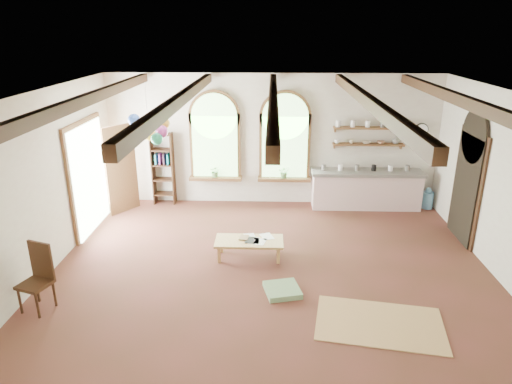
{
  "coord_description": "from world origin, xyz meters",
  "views": [
    {
      "loc": [
        -0.01,
        -7.39,
        4.19
      ],
      "look_at": [
        -0.3,
        0.6,
        1.3
      ],
      "focal_mm": 32.0,
      "sensor_mm": 36.0,
      "label": 1
    }
  ],
  "objects_px": {
    "side_chair": "(38,291)",
    "balloon_cluster": "(148,129)",
    "kitchen_counter": "(366,189)",
    "coffee_table": "(249,242)"
  },
  "relations": [
    {
      "from": "side_chair",
      "to": "balloon_cluster",
      "type": "distance_m",
      "value": 3.5
    },
    {
      "from": "kitchen_counter",
      "to": "coffee_table",
      "type": "height_order",
      "value": "kitchen_counter"
    },
    {
      "from": "kitchen_counter",
      "to": "balloon_cluster",
      "type": "height_order",
      "value": "balloon_cluster"
    },
    {
      "from": "coffee_table",
      "to": "side_chair",
      "type": "bearing_deg",
      "value": -150.55
    },
    {
      "from": "side_chair",
      "to": "balloon_cluster",
      "type": "height_order",
      "value": "balloon_cluster"
    },
    {
      "from": "kitchen_counter",
      "to": "coffee_table",
      "type": "xyz_separation_m",
      "value": [
        -2.72,
        -2.74,
        -0.15
      ]
    },
    {
      "from": "coffee_table",
      "to": "side_chair",
      "type": "height_order",
      "value": "side_chair"
    },
    {
      "from": "kitchen_counter",
      "to": "side_chair",
      "type": "distance_m",
      "value": 7.49
    },
    {
      "from": "kitchen_counter",
      "to": "coffee_table",
      "type": "relative_size",
      "value": 2.06
    },
    {
      "from": "side_chair",
      "to": "balloon_cluster",
      "type": "bearing_deg",
      "value": 64.19
    }
  ]
}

